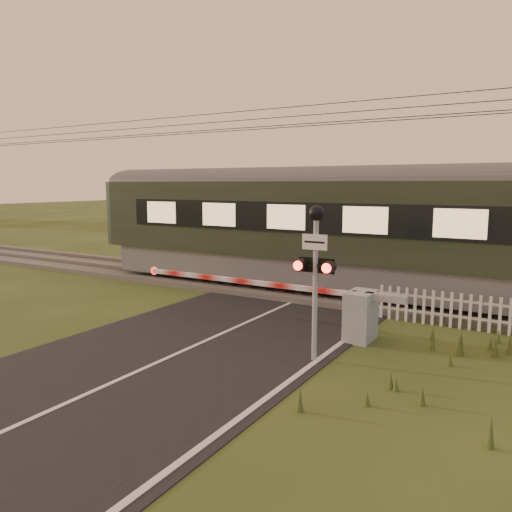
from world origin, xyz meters
The scene contains 7 objects.
ground centered at (0.00, 0.00, 0.00)m, with size 160.00×160.00×0.00m, color #2F3D17.
road centered at (0.02, -0.23, 0.01)m, with size 6.00×140.00×0.03m.
track_bed centered at (0.00, 6.50, 0.07)m, with size 140.00×3.40×0.39m.
overhead_wires centered at (0.00, 6.50, 5.72)m, with size 120.00×0.62×0.62m.
boom_gate centered at (2.65, 2.44, 0.66)m, with size 7.52×0.90×1.19m.
crossing_signal centered at (2.66, 0.64, 2.20)m, with size 0.81×0.35×3.20m.
picket_fence centered at (4.66, 4.60, 0.46)m, with size 3.80×0.08×0.91m.
Camera 1 is at (6.71, -8.48, 3.62)m, focal length 35.00 mm.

